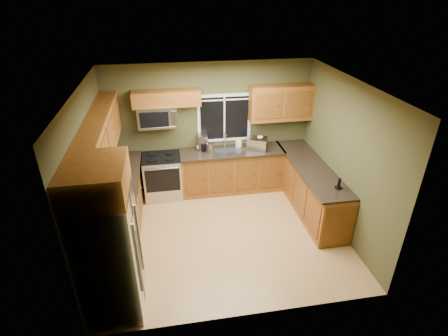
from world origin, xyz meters
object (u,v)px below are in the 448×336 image
object	(u,v)px
paper_towel_roll	(260,142)
soap_bottle_a	(204,143)
coffee_maker	(203,143)
soap_bottle_c	(199,146)
range	(163,176)
refrigerator	(110,254)
toaster_oven	(257,144)
soap_bottle_b	(239,142)
kettle	(210,148)
microwave	(157,116)
cordless_phone	(339,185)

from	to	relation	value
paper_towel_roll	soap_bottle_a	size ratio (longest dim) A/B	0.94
coffee_maker	soap_bottle_c	xyz separation A→B (m)	(-0.07, -0.01, -0.07)
range	refrigerator	bearing A→B (deg)	-103.97
toaster_oven	soap_bottle_b	bearing A→B (deg)	153.38
soap_bottle_b	soap_bottle_c	xyz separation A→B (m)	(-0.83, -0.00, -0.03)
kettle	soap_bottle_c	world-z (taller)	kettle
toaster_oven	kettle	world-z (taller)	kettle
toaster_oven	kettle	distance (m)	0.99
kettle	soap_bottle_b	world-z (taller)	kettle
microwave	soap_bottle_c	size ratio (longest dim) A/B	4.82
microwave	soap_bottle_c	xyz separation A→B (m)	(0.80, 0.03, -0.71)
microwave	soap_bottle_c	bearing A→B (deg)	1.88
coffee_maker	kettle	bearing A→B (deg)	-58.64
soap_bottle_c	cordless_phone	bearing A→B (deg)	-42.13
paper_towel_roll	range	bearing A→B (deg)	-178.84
refrigerator	paper_towel_roll	distance (m)	3.94
coffee_maker	microwave	bearing A→B (deg)	-177.89
refrigerator	kettle	xyz separation A→B (m)	(1.69, 2.73, 0.16)
toaster_oven	soap_bottle_a	bearing A→B (deg)	172.43
soap_bottle_a	soap_bottle_c	size ratio (longest dim) A/B	1.94
refrigerator	soap_bottle_c	distance (m)	3.29
refrigerator	coffee_maker	world-z (taller)	refrigerator
coffee_maker	cordless_phone	bearing A→B (deg)	-43.22
paper_towel_roll	cordless_phone	distance (m)	2.03
kettle	soap_bottle_b	xyz separation A→B (m)	(0.63, 0.20, -0.01)
soap_bottle_b	refrigerator	bearing A→B (deg)	-128.30
range	microwave	bearing A→B (deg)	90.02
paper_towel_roll	soap_bottle_a	world-z (taller)	soap_bottle_a
refrigerator	soap_bottle_c	bearing A→B (deg)	63.08
range	soap_bottle_b	size ratio (longest dim) A/B	4.40
coffee_maker	soap_bottle_a	size ratio (longest dim) A/B	1.06
toaster_oven	coffee_maker	bearing A→B (deg)	170.84
soap_bottle_c	cordless_phone	distance (m)	2.90
toaster_oven	refrigerator	bearing A→B (deg)	-134.12
coffee_maker	kettle	world-z (taller)	coffee_maker
range	soap_bottle_a	distance (m)	1.10
range	kettle	xyz separation A→B (m)	(1.00, -0.04, 0.59)
range	microwave	xyz separation A→B (m)	(-0.00, 0.14, 1.26)
microwave	paper_towel_roll	bearing A→B (deg)	-2.62
cordless_phone	kettle	bearing A→B (deg)	138.18
soap_bottle_c	soap_bottle_a	bearing A→B (deg)	-16.19
toaster_oven	soap_bottle_b	xyz separation A→B (m)	(-0.36, 0.18, -0.02)
toaster_oven	soap_bottle_c	world-z (taller)	toaster_oven
kettle	microwave	bearing A→B (deg)	170.13
kettle	soap_bottle_c	bearing A→B (deg)	134.97
microwave	cordless_phone	bearing A→B (deg)	-33.04
refrigerator	soap_bottle_a	bearing A→B (deg)	61.30
refrigerator	kettle	distance (m)	3.22
refrigerator	paper_towel_roll	size ratio (longest dim) A/B	6.24
range	kettle	world-z (taller)	kettle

